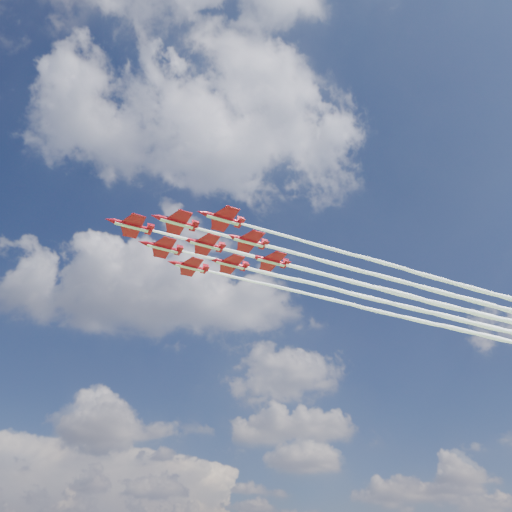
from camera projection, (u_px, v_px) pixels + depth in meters
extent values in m
cylinder|color=#A60917|center=(132.00, 226.00, 125.59)|extent=(8.89, 4.38, 1.24)
cone|color=#A60917|center=(109.00, 220.00, 123.57)|extent=(2.55, 1.96, 1.24)
cone|color=#A60917|center=(152.00, 231.00, 127.50)|extent=(1.99, 1.66, 1.13)
ellipsoid|color=black|center=(123.00, 222.00, 125.06)|extent=(2.56, 1.80, 0.81)
cube|color=#A60917|center=(134.00, 226.00, 125.77)|extent=(7.07, 11.00, 0.16)
cube|color=#A60917|center=(149.00, 230.00, 127.22)|extent=(2.92, 4.36, 0.14)
cube|color=#A60917|center=(151.00, 227.00, 127.85)|extent=(1.75, 0.79, 2.03)
cube|color=silver|center=(132.00, 227.00, 125.29)|extent=(8.28, 3.96, 0.14)
cylinder|color=#A60917|center=(177.00, 222.00, 124.35)|extent=(8.89, 4.38, 1.24)
cone|color=#A60917|center=(155.00, 216.00, 122.32)|extent=(2.55, 1.96, 1.24)
cone|color=#A60917|center=(197.00, 227.00, 126.25)|extent=(1.99, 1.66, 1.13)
ellipsoid|color=black|center=(168.00, 218.00, 123.81)|extent=(2.56, 1.80, 0.81)
cube|color=#A60917|center=(179.00, 223.00, 124.52)|extent=(7.07, 11.00, 0.16)
cube|color=#A60917|center=(194.00, 227.00, 125.97)|extent=(2.92, 4.36, 0.14)
cube|color=#A60917|center=(195.00, 224.00, 126.60)|extent=(1.75, 0.79, 2.03)
cube|color=silver|center=(177.00, 224.00, 124.04)|extent=(8.28, 3.96, 0.14)
cylinder|color=#A60917|center=(163.00, 247.00, 133.91)|extent=(8.89, 4.38, 1.24)
cone|color=#A60917|center=(142.00, 242.00, 131.88)|extent=(2.55, 1.96, 1.24)
cone|color=#A60917|center=(182.00, 252.00, 135.81)|extent=(1.99, 1.66, 1.13)
ellipsoid|color=black|center=(155.00, 244.00, 133.37)|extent=(2.56, 1.80, 0.81)
cube|color=#A60917|center=(165.00, 248.00, 134.08)|extent=(7.07, 11.00, 0.16)
cube|color=#A60917|center=(179.00, 251.00, 135.53)|extent=(2.92, 4.36, 0.14)
cube|color=#A60917|center=(180.00, 248.00, 136.16)|extent=(1.75, 0.79, 2.03)
cube|color=silver|center=(162.00, 249.00, 133.60)|extent=(8.28, 3.96, 0.14)
cylinder|color=#A60917|center=(223.00, 218.00, 123.10)|extent=(8.89, 4.38, 1.24)
cone|color=#A60917|center=(201.00, 212.00, 121.07)|extent=(2.55, 1.96, 1.24)
cone|color=#A60917|center=(243.00, 224.00, 125.00)|extent=(1.99, 1.66, 1.13)
ellipsoid|color=black|center=(214.00, 214.00, 122.56)|extent=(2.56, 1.80, 0.81)
cube|color=#A60917|center=(225.00, 219.00, 123.27)|extent=(7.07, 11.00, 0.16)
cube|color=#A60917|center=(240.00, 223.00, 124.72)|extent=(2.92, 4.36, 0.14)
cube|color=#A60917|center=(241.00, 220.00, 125.35)|extent=(1.75, 0.79, 2.03)
cube|color=silver|center=(223.00, 220.00, 122.79)|extent=(8.28, 3.96, 0.14)
cylinder|color=#A60917|center=(205.00, 244.00, 132.66)|extent=(8.89, 4.38, 1.24)
cone|color=#A60917|center=(185.00, 239.00, 130.63)|extent=(2.55, 1.96, 1.24)
cone|color=#A60917|center=(224.00, 249.00, 134.56)|extent=(1.99, 1.66, 1.13)
ellipsoid|color=black|center=(197.00, 241.00, 132.12)|extent=(2.56, 1.80, 0.81)
cube|color=#A60917|center=(207.00, 245.00, 132.83)|extent=(7.07, 11.00, 0.16)
cube|color=#A60917|center=(221.00, 248.00, 134.28)|extent=(2.92, 4.36, 0.14)
cube|color=#A60917|center=(222.00, 245.00, 134.91)|extent=(1.75, 0.79, 2.03)
cube|color=silver|center=(205.00, 246.00, 132.35)|extent=(8.28, 3.96, 0.14)
cylinder|color=#A60917|center=(190.00, 266.00, 142.22)|extent=(8.89, 4.38, 1.24)
cone|color=#A60917|center=(171.00, 262.00, 140.19)|extent=(2.55, 1.96, 1.24)
cone|color=#A60917|center=(207.00, 271.00, 144.13)|extent=(1.99, 1.66, 1.13)
ellipsoid|color=black|center=(182.00, 263.00, 141.68)|extent=(2.56, 1.80, 0.81)
cube|color=#A60917|center=(192.00, 267.00, 142.39)|extent=(7.07, 11.00, 0.16)
cube|color=#A60917|center=(205.00, 270.00, 143.84)|extent=(2.92, 4.36, 0.14)
cube|color=#A60917|center=(206.00, 267.00, 144.47)|extent=(1.75, 0.79, 2.03)
cube|color=silver|center=(190.00, 268.00, 141.91)|extent=(8.28, 3.96, 0.14)
cylinder|color=#A60917|center=(249.00, 241.00, 131.41)|extent=(8.89, 4.38, 1.24)
cone|color=#A60917|center=(229.00, 236.00, 129.38)|extent=(2.55, 1.96, 1.24)
cone|color=#A60917|center=(267.00, 246.00, 133.32)|extent=(1.99, 1.66, 1.13)
ellipsoid|color=black|center=(241.00, 237.00, 130.87)|extent=(2.56, 1.80, 0.81)
cube|color=#A60917|center=(250.00, 242.00, 131.58)|extent=(7.07, 11.00, 0.16)
cube|color=#A60917|center=(264.00, 245.00, 133.03)|extent=(2.92, 4.36, 0.14)
cube|color=#A60917|center=(265.00, 242.00, 133.66)|extent=(1.75, 0.79, 2.03)
cube|color=silver|center=(248.00, 243.00, 131.10)|extent=(8.28, 3.96, 0.14)
cylinder|color=#A60917|center=(230.00, 264.00, 140.97)|extent=(8.89, 4.38, 1.24)
cone|color=#A60917|center=(211.00, 259.00, 138.94)|extent=(2.55, 1.96, 1.24)
cone|color=#A60917|center=(247.00, 268.00, 142.88)|extent=(1.99, 1.66, 1.13)
ellipsoid|color=black|center=(223.00, 260.00, 140.43)|extent=(2.56, 1.80, 0.81)
cube|color=#A60917|center=(232.00, 264.00, 141.14)|extent=(7.07, 11.00, 0.16)
cube|color=#A60917|center=(245.00, 267.00, 142.59)|extent=(2.92, 4.36, 0.14)
cube|color=#A60917|center=(245.00, 264.00, 143.22)|extent=(1.75, 0.79, 2.03)
cube|color=silver|center=(230.00, 265.00, 140.67)|extent=(8.28, 3.96, 0.14)
cylinder|color=#A60917|center=(271.00, 261.00, 139.72)|extent=(8.89, 4.38, 1.24)
cone|color=#A60917|center=(253.00, 256.00, 137.69)|extent=(2.55, 1.96, 1.24)
cone|color=#A60917|center=(288.00, 265.00, 141.63)|extent=(1.99, 1.66, 1.13)
ellipsoid|color=black|center=(264.00, 258.00, 139.18)|extent=(2.56, 1.80, 0.81)
cube|color=#A60917|center=(273.00, 262.00, 139.89)|extent=(7.07, 11.00, 0.16)
cube|color=#A60917|center=(285.00, 265.00, 141.34)|extent=(2.92, 4.36, 0.14)
cube|color=#A60917|center=(286.00, 262.00, 141.97)|extent=(1.75, 0.79, 2.03)
cube|color=silver|center=(271.00, 263.00, 139.42)|extent=(8.28, 3.96, 0.14)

